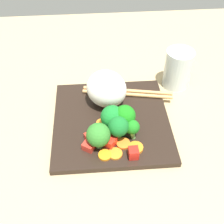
{
  "coord_description": "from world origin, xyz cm",
  "views": [
    {
      "loc": [
        -44.2,
        3.47,
        48.62
      ],
      "look_at": [
        0.3,
        -0.17,
        3.38
      ],
      "focal_mm": 45.42,
      "sensor_mm": 36.0,
      "label": 1
    }
  ],
  "objects_px": {
    "rice_mound": "(106,89)",
    "drinking_glass": "(178,69)",
    "chopstick_pair": "(127,92)",
    "carrot_slice_3": "(136,148)",
    "square_plate": "(111,121)",
    "broccoli_floret_3": "(98,135)"
  },
  "relations": [
    {
      "from": "square_plate",
      "to": "broccoli_floret_3",
      "type": "xyz_separation_m",
      "value": [
        -0.07,
        0.03,
        0.04
      ]
    },
    {
      "from": "square_plate",
      "to": "chopstick_pair",
      "type": "height_order",
      "value": "chopstick_pair"
    },
    {
      "from": "chopstick_pair",
      "to": "drinking_glass",
      "type": "height_order",
      "value": "drinking_glass"
    },
    {
      "from": "chopstick_pair",
      "to": "drinking_glass",
      "type": "bearing_deg",
      "value": -151.4
    },
    {
      "from": "rice_mound",
      "to": "drinking_glass",
      "type": "height_order",
      "value": "drinking_glass"
    },
    {
      "from": "chopstick_pair",
      "to": "drinking_glass",
      "type": "distance_m",
      "value": 0.14
    },
    {
      "from": "broccoli_floret_3",
      "to": "drinking_glass",
      "type": "height_order",
      "value": "drinking_glass"
    },
    {
      "from": "square_plate",
      "to": "carrot_slice_3",
      "type": "height_order",
      "value": "carrot_slice_3"
    },
    {
      "from": "rice_mound",
      "to": "carrot_slice_3",
      "type": "relative_size",
      "value": 3.1
    },
    {
      "from": "broccoli_floret_3",
      "to": "carrot_slice_3",
      "type": "bearing_deg",
      "value": -101.95
    },
    {
      "from": "square_plate",
      "to": "rice_mound",
      "type": "distance_m",
      "value": 0.08
    },
    {
      "from": "chopstick_pair",
      "to": "drinking_glass",
      "type": "xyz_separation_m",
      "value": [
        0.04,
        -0.13,
        0.03
      ]
    },
    {
      "from": "carrot_slice_3",
      "to": "broccoli_floret_3",
      "type": "bearing_deg",
      "value": 78.05
    },
    {
      "from": "broccoli_floret_3",
      "to": "rice_mound",
      "type": "bearing_deg",
      "value": -10.95
    },
    {
      "from": "square_plate",
      "to": "chopstick_pair",
      "type": "xyz_separation_m",
      "value": [
        0.08,
        -0.05,
        0.01
      ]
    },
    {
      "from": "broccoli_floret_3",
      "to": "carrot_slice_3",
      "type": "relative_size",
      "value": 1.91
    },
    {
      "from": "broccoli_floret_3",
      "to": "drinking_glass",
      "type": "relative_size",
      "value": 0.59
    },
    {
      "from": "carrot_slice_3",
      "to": "drinking_glass",
      "type": "distance_m",
      "value": 0.26
    },
    {
      "from": "rice_mound",
      "to": "chopstick_pair",
      "type": "bearing_deg",
      "value": -63.8
    },
    {
      "from": "square_plate",
      "to": "rice_mound",
      "type": "relative_size",
      "value": 2.69
    },
    {
      "from": "rice_mound",
      "to": "drinking_glass",
      "type": "relative_size",
      "value": 0.96
    },
    {
      "from": "chopstick_pair",
      "to": "drinking_glass",
      "type": "relative_size",
      "value": 2.19
    }
  ]
}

